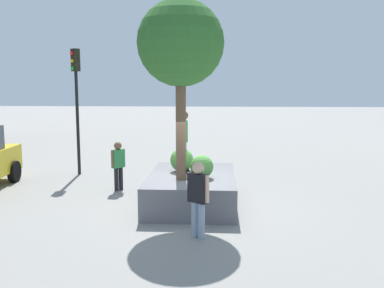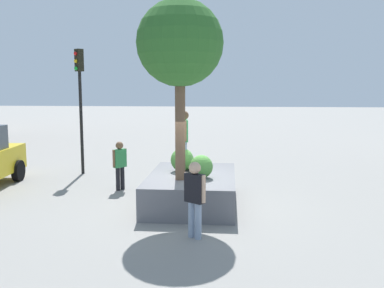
{
  "view_description": "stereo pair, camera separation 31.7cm",
  "coord_description": "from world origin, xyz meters",
  "px_view_note": "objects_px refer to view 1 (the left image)",
  "views": [
    {
      "loc": [
        -11.84,
        -0.82,
        3.46
      ],
      "look_at": [
        0.43,
        -0.05,
        1.78
      ],
      "focal_mm": 39.94,
      "sensor_mm": 36.0,
      "label": 1
    },
    {
      "loc": [
        -11.82,
        -1.14,
        3.46
      ],
      "look_at": [
        0.43,
        -0.05,
        1.78
      ],
      "focal_mm": 39.94,
      "sensor_mm": 36.0,
      "label": 2
    }
  ],
  "objects_px": {
    "skateboarder": "(184,135)",
    "bystander_watching": "(118,163)",
    "skateboard": "(184,169)",
    "plaza_tree": "(181,44)",
    "planter_ledge": "(192,189)",
    "pedestrian_crossing": "(198,194)",
    "traffic_light_corner": "(76,90)"
  },
  "relations": [
    {
      "from": "bystander_watching",
      "to": "plaza_tree",
      "type": "bearing_deg",
      "value": -133.61
    },
    {
      "from": "traffic_light_corner",
      "to": "skateboarder",
      "type": "bearing_deg",
      "value": -127.7
    },
    {
      "from": "skateboard",
      "to": "traffic_light_corner",
      "type": "distance_m",
      "value": 6.08
    },
    {
      "from": "planter_ledge",
      "to": "bystander_watching",
      "type": "bearing_deg",
      "value": 60.16
    },
    {
      "from": "plaza_tree",
      "to": "bystander_watching",
      "type": "height_order",
      "value": "plaza_tree"
    },
    {
      "from": "skateboarder",
      "to": "traffic_light_corner",
      "type": "relative_size",
      "value": 0.36
    },
    {
      "from": "pedestrian_crossing",
      "to": "bystander_watching",
      "type": "bearing_deg",
      "value": 33.46
    },
    {
      "from": "pedestrian_crossing",
      "to": "bystander_watching",
      "type": "relative_size",
      "value": 1.09
    },
    {
      "from": "plaza_tree",
      "to": "traffic_light_corner",
      "type": "xyz_separation_m",
      "value": [
        4.67,
        4.45,
        -1.26
      ]
    },
    {
      "from": "planter_ledge",
      "to": "skateboard",
      "type": "bearing_deg",
      "value": 28.18
    },
    {
      "from": "traffic_light_corner",
      "to": "bystander_watching",
      "type": "height_order",
      "value": "traffic_light_corner"
    },
    {
      "from": "skateboarder",
      "to": "plaza_tree",
      "type": "bearing_deg",
      "value": -179.06
    },
    {
      "from": "skateboard",
      "to": "bystander_watching",
      "type": "bearing_deg",
      "value": 67.57
    },
    {
      "from": "plaza_tree",
      "to": "planter_ledge",
      "type": "bearing_deg",
      "value": -20.03
    },
    {
      "from": "plaza_tree",
      "to": "skateboarder",
      "type": "relative_size",
      "value": 2.77
    },
    {
      "from": "planter_ledge",
      "to": "traffic_light_corner",
      "type": "xyz_separation_m",
      "value": [
        3.95,
        4.71,
        2.85
      ]
    },
    {
      "from": "bystander_watching",
      "to": "planter_ledge",
      "type": "bearing_deg",
      "value": -119.84
    },
    {
      "from": "planter_ledge",
      "to": "pedestrian_crossing",
      "type": "bearing_deg",
      "value": -173.68
    },
    {
      "from": "traffic_light_corner",
      "to": "pedestrian_crossing",
      "type": "bearing_deg",
      "value": -143.59
    },
    {
      "from": "plaza_tree",
      "to": "traffic_light_corner",
      "type": "distance_m",
      "value": 6.57
    },
    {
      "from": "traffic_light_corner",
      "to": "pedestrian_crossing",
      "type": "xyz_separation_m",
      "value": [
        -6.82,
        -5.03,
        -2.27
      ]
    },
    {
      "from": "plaza_tree",
      "to": "skateboarder",
      "type": "height_order",
      "value": "plaza_tree"
    },
    {
      "from": "planter_ledge",
      "to": "skateboarder",
      "type": "bearing_deg",
      "value": 28.18
    },
    {
      "from": "plaza_tree",
      "to": "pedestrian_crossing",
      "type": "bearing_deg",
      "value": -164.97
    },
    {
      "from": "skateboarder",
      "to": "pedestrian_crossing",
      "type": "xyz_separation_m",
      "value": [
        -3.39,
        -0.6,
        -0.95
      ]
    },
    {
      "from": "traffic_light_corner",
      "to": "pedestrian_crossing",
      "type": "height_order",
      "value": "traffic_light_corner"
    },
    {
      "from": "skateboard",
      "to": "planter_ledge",
      "type": "bearing_deg",
      "value": -151.82
    },
    {
      "from": "skateboard",
      "to": "skateboarder",
      "type": "relative_size",
      "value": 0.47
    },
    {
      "from": "skateboarder",
      "to": "bystander_watching",
      "type": "bearing_deg",
      "value": 67.57
    },
    {
      "from": "skateboarder",
      "to": "traffic_light_corner",
      "type": "xyz_separation_m",
      "value": [
        3.43,
        4.43,
        1.32
      ]
    },
    {
      "from": "planter_ledge",
      "to": "plaza_tree",
      "type": "height_order",
      "value": "plaza_tree"
    },
    {
      "from": "skateboarder",
      "to": "bystander_watching",
      "type": "height_order",
      "value": "skateboarder"
    }
  ]
}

